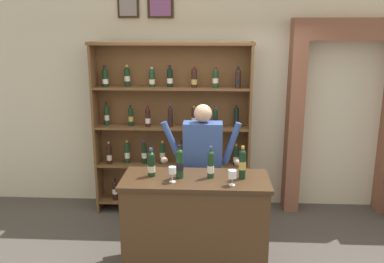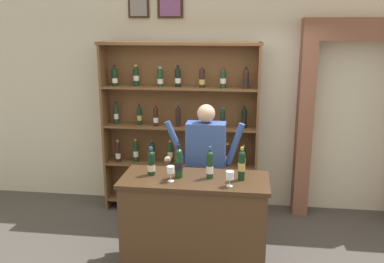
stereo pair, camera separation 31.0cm
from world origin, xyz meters
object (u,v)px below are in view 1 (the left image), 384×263
Objects in this scene: tasting_bottle_bianco at (151,164)px; wine_glass_spare at (172,171)px; tasting_bottle_chianti at (180,163)px; wine_glass_right at (232,175)px; shopkeeper at (203,159)px; tasting_counter at (195,224)px; tasting_bottle_grappa at (211,164)px; tasting_bottle_vin_santo at (242,163)px; wine_shelf at (172,125)px.

tasting_bottle_bianco is 1.90× the size of wine_glass_spare.
wine_glass_right is (0.51, -0.18, -0.05)m from tasting_bottle_chianti.
shopkeeper is 0.62m from tasting_bottle_chianti.
wine_glass_right is at bearing -26.38° from tasting_counter.
tasting_bottle_grappa reaches higher than wine_glass_right.
tasting_bottle_vin_santo is (0.91, -0.02, 0.03)m from tasting_bottle_bianco.
wine_shelf reaches higher than wine_glass_right.
tasting_bottle_grappa is 2.10× the size of wine_glass_spare.
shopkeeper is 10.58× the size of wine_glass_spare.
tasting_bottle_grappa is at bearing 7.93° from tasting_counter.
shopkeeper is 5.57× the size of tasting_bottle_bianco.
tasting_bottle_grappa is (0.59, -0.01, 0.01)m from tasting_bottle_bianco.
shopkeeper reaches higher than tasting_bottle_chianti.
wine_shelf is at bearing 87.11° from tasting_bottle_bianco.
wine_shelf is at bearing 114.48° from wine_glass_right.
tasting_counter is 0.72m from wine_glass_right.
wine_glass_right is (0.21, -0.20, -0.04)m from tasting_bottle_grappa.
tasting_counter is 9.50× the size of wine_glass_spare.
tasting_bottle_bianco is 0.88× the size of tasting_bottle_vin_santo.
tasting_bottle_chianti is (0.29, -0.03, 0.03)m from tasting_bottle_bianco.
tasting_bottle_grappa is at bearing 2.84° from tasting_bottle_chianti.
wine_glass_spare is at bearing -159.05° from tasting_bottle_grappa.
wine_glass_right is (0.36, -0.18, 0.60)m from tasting_counter.
shopkeeper is 0.71m from tasting_bottle_vin_santo.
tasting_counter is at bearing 153.62° from wine_glass_right.
wine_shelf reaches higher than tasting_counter.
tasting_bottle_chianti is at bearing -110.38° from shopkeeper.
tasting_bottle_vin_santo is 2.17× the size of wine_glass_spare.
wine_shelf is 1.44m from tasting_bottle_chianti.
tasting_bottle_chianti is at bearing -81.33° from wine_shelf.
tasting_bottle_grappa is 0.29m from wine_glass_right.
wine_glass_spare is 1.03× the size of wine_glass_right.
tasting_bottle_bianco is (-0.50, -0.54, 0.11)m from shopkeeper.
wine_glass_spare is (0.23, -0.15, -0.02)m from tasting_bottle_bianco.
tasting_bottle_grappa reaches higher than tasting_counter.
tasting_bottle_vin_santo is (0.62, 0.00, 0.00)m from tasting_bottle_chianti.
tasting_counter is at bearing -172.07° from tasting_bottle_grappa.
shopkeeper reaches higher than wine_glass_right.
shopkeeper is at bearing 111.89° from wine_glass_right.
wine_shelf is at bearing 110.45° from tasting_bottle_grappa.
tasting_bottle_grappa reaches higher than wine_glass_spare.
shopkeeper is 0.75m from wine_glass_spare.
tasting_bottle_bianco is at bearing 178.83° from tasting_bottle_grappa.
wine_shelf is at bearing 95.79° from wine_glass_spare.
wine_glass_spare is (0.16, -1.55, -0.09)m from wine_shelf.
wine_glass_spare is at bearing -151.19° from tasting_counter.
tasting_counter is 0.80m from tasting_bottle_vin_santo.
tasting_bottle_bianco is 0.29m from tasting_bottle_chianti.
wine_glass_right is at bearing -65.52° from wine_shelf.
wine_shelf is 1.50m from tasting_bottle_grappa.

